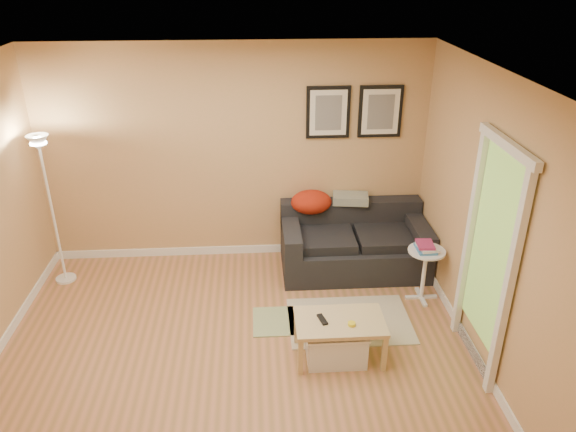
% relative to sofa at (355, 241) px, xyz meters
% --- Properties ---
extents(floor, '(4.50, 4.50, 0.00)m').
position_rel_sofa_xyz_m(floor, '(-1.38, -1.53, -0.38)').
color(floor, '#B8744E').
rests_on(floor, ground).
extents(ceiling, '(4.50, 4.50, 0.00)m').
position_rel_sofa_xyz_m(ceiling, '(-1.38, -1.53, 2.23)').
color(ceiling, white).
rests_on(ceiling, wall_back).
extents(wall_back, '(4.50, 0.00, 4.50)m').
position_rel_sofa_xyz_m(wall_back, '(-1.38, 0.47, 0.92)').
color(wall_back, tan).
rests_on(wall_back, ground).
extents(wall_front, '(4.50, 0.00, 4.50)m').
position_rel_sofa_xyz_m(wall_front, '(-1.38, -3.53, 0.92)').
color(wall_front, tan).
rests_on(wall_front, ground).
extents(wall_right, '(0.00, 4.00, 4.00)m').
position_rel_sofa_xyz_m(wall_right, '(0.87, -1.53, 0.92)').
color(wall_right, tan).
rests_on(wall_right, ground).
extents(baseboard_back, '(4.50, 0.02, 0.10)m').
position_rel_sofa_xyz_m(baseboard_back, '(-1.38, 0.46, -0.33)').
color(baseboard_back, white).
rests_on(baseboard_back, ground).
extents(baseboard_right, '(0.02, 4.00, 0.10)m').
position_rel_sofa_xyz_m(baseboard_right, '(0.86, -1.53, -0.33)').
color(baseboard_right, white).
rests_on(baseboard_right, ground).
extents(sofa, '(1.70, 0.90, 0.75)m').
position_rel_sofa_xyz_m(sofa, '(0.00, 0.00, 0.00)').
color(sofa, black).
rests_on(sofa, ground).
extents(red_throw, '(0.48, 0.36, 0.28)m').
position_rel_sofa_xyz_m(red_throw, '(-0.49, 0.27, 0.40)').
color(red_throw, '#AC310F').
rests_on(red_throw, sofa).
extents(plaid_throw, '(0.45, 0.32, 0.10)m').
position_rel_sofa_xyz_m(plaid_throw, '(-0.02, 0.32, 0.41)').
color(plaid_throw, tan).
rests_on(plaid_throw, sofa).
extents(framed_print_left, '(0.50, 0.04, 0.60)m').
position_rel_sofa_xyz_m(framed_print_left, '(-0.30, 0.45, 1.43)').
color(framed_print_left, black).
rests_on(framed_print_left, wall_back).
extents(framed_print_right, '(0.50, 0.04, 0.60)m').
position_rel_sofa_xyz_m(framed_print_right, '(0.30, 0.45, 1.43)').
color(framed_print_right, black).
rests_on(framed_print_right, wall_back).
extents(area_rug, '(1.25, 0.85, 0.01)m').
position_rel_sofa_xyz_m(area_rug, '(-0.22, -1.05, -0.37)').
color(area_rug, beige).
rests_on(area_rug, ground).
extents(green_runner, '(0.70, 0.50, 0.01)m').
position_rel_sofa_xyz_m(green_runner, '(-0.86, -1.01, -0.37)').
color(green_runner, '#668C4C').
rests_on(green_runner, ground).
extents(coffee_table, '(0.85, 0.56, 0.41)m').
position_rel_sofa_xyz_m(coffee_table, '(-0.41, -1.58, -0.17)').
color(coffee_table, tan).
rests_on(coffee_table, ground).
extents(remote_control, '(0.09, 0.17, 0.02)m').
position_rel_sofa_xyz_m(remote_control, '(-0.57, -1.57, 0.05)').
color(remote_control, black).
rests_on(remote_control, coffee_table).
extents(tape_roll, '(0.07, 0.07, 0.03)m').
position_rel_sofa_xyz_m(tape_roll, '(-0.32, -1.66, 0.05)').
color(tape_roll, yellow).
rests_on(tape_roll, coffee_table).
extents(storage_bin, '(0.56, 0.41, 0.34)m').
position_rel_sofa_xyz_m(storage_bin, '(-0.45, -1.60, -0.20)').
color(storage_bin, white).
rests_on(storage_bin, ground).
extents(side_table, '(0.40, 0.40, 0.60)m').
position_rel_sofa_xyz_m(side_table, '(0.64, -0.68, -0.07)').
color(side_table, white).
rests_on(side_table, ground).
extents(book_stack, '(0.20, 0.26, 0.08)m').
position_rel_sofa_xyz_m(book_stack, '(0.63, -0.67, 0.27)').
color(book_stack, teal).
rests_on(book_stack, side_table).
extents(floor_lamp, '(0.23, 0.23, 1.75)m').
position_rel_sofa_xyz_m(floor_lamp, '(-3.38, -0.04, 0.45)').
color(floor_lamp, white).
rests_on(floor_lamp, ground).
extents(doorway, '(0.12, 1.01, 2.13)m').
position_rel_sofa_xyz_m(doorway, '(0.82, -1.68, 0.65)').
color(doorway, white).
rests_on(doorway, ground).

